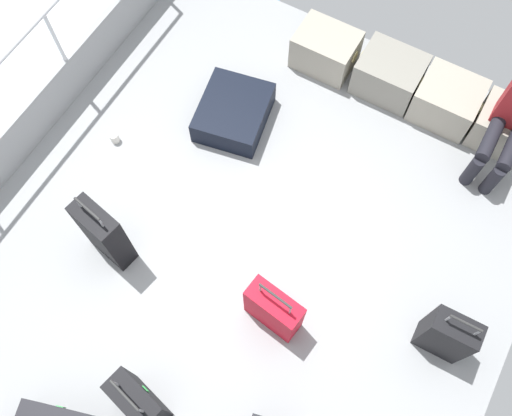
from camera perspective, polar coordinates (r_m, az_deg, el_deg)
The scene contains 12 objects.
ground_plane at distance 4.67m, azimuth -1.61°, elevation -5.16°, with size 4.40×5.20×0.06m, color #939699.
gunwale_port at distance 5.29m, azimuth -22.59°, elevation 7.21°, with size 0.06×5.20×0.45m, color #939699.
cargo_crate_0 at distance 5.50m, azimuth 7.14°, elevation 15.78°, with size 0.60×0.43×0.38m.
cargo_crate_1 at distance 5.42m, azimuth 13.47°, elevation 13.15°, with size 0.61×0.47×0.38m.
cargo_crate_2 at distance 5.40m, azimuth 18.97°, elevation 10.35°, with size 0.58×0.49×0.38m.
cargo_crate_3 at distance 5.43m, azimuth 24.06°, elevation 7.59°, with size 0.53×0.45×0.36m.
suitcase_1 at distance 4.49m, azimuth -15.27°, elevation -2.55°, with size 0.42×0.25×0.85m.
suitcase_2 at distance 4.26m, azimuth 1.83°, elevation -10.36°, with size 0.46×0.24×0.67m.
suitcase_3 at distance 5.13m, azimuth -2.31°, elevation 9.73°, with size 0.71×0.78×0.25m.
suitcase_4 at distance 4.21m, azimuth -11.91°, elevation -18.82°, with size 0.44×0.28×0.76m.
suitcase_5 at distance 4.41m, azimuth 18.95°, elevation -12.22°, with size 0.35×0.20×0.72m.
paper_cup at distance 5.23m, azimuth -14.28°, elevation 7.00°, with size 0.08×0.08×0.10m, color white.
Camera 1 is at (0.85, -1.22, 4.40)m, focal length 39.08 mm.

